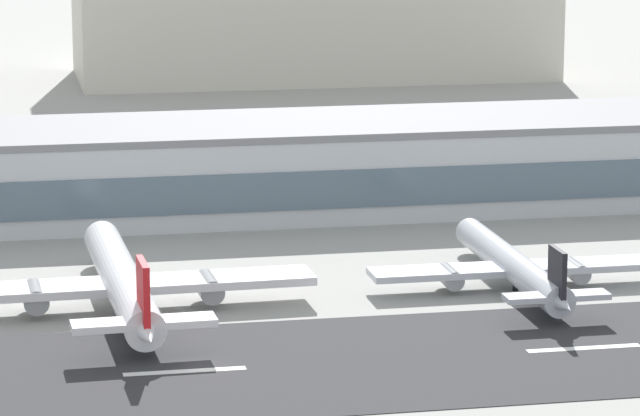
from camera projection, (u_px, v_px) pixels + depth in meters
ground_plane at (202, 366)px, 170.08m from camera, size 1400.00×1400.00×0.00m
runway_strip at (204, 371)px, 168.42m from camera, size 800.00×32.04×0.08m
runway_centreline_dash_4 at (185, 371)px, 168.06m from camera, size 12.00×1.20×0.01m
runway_centreline_dash_5 at (584, 348)px, 175.72m from camera, size 12.00×1.20×0.01m
terminal_building at (253, 167)px, 239.98m from camera, size 212.05×25.49×12.44m
airliner_red_tail_gate_0 at (124, 285)px, 188.41m from camera, size 42.55×48.08×10.03m
airliner_black_tail_gate_1 at (515, 268)px, 198.09m from camera, size 33.52×39.59×8.27m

